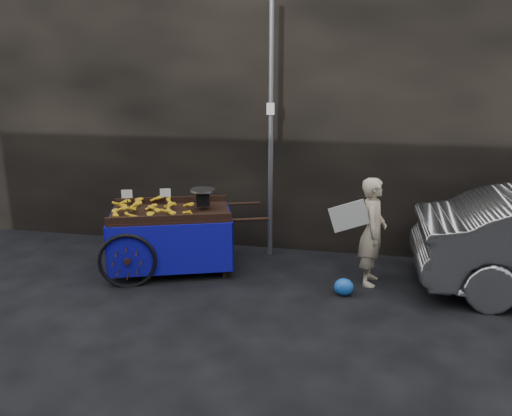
# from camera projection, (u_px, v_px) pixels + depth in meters

# --- Properties ---
(ground) EXTENTS (80.00, 80.00, 0.00)m
(ground) POSITION_uv_depth(u_px,v_px,m) (234.00, 284.00, 7.19)
(ground) COLOR black
(ground) RESTS_ON ground
(building_wall) EXTENTS (13.50, 2.00, 5.00)m
(building_wall) POSITION_uv_depth(u_px,v_px,m) (289.00, 97.00, 8.88)
(building_wall) COLOR black
(building_wall) RESTS_ON ground
(street_pole) EXTENTS (0.12, 0.10, 4.00)m
(street_pole) POSITION_uv_depth(u_px,v_px,m) (271.00, 134.00, 7.81)
(street_pole) COLOR slate
(street_pole) RESTS_ON ground
(banana_cart) EXTENTS (2.67, 1.83, 1.33)m
(banana_cart) POSITION_uv_depth(u_px,v_px,m) (167.00, 218.00, 7.53)
(banana_cart) COLOR black
(banana_cart) RESTS_ON ground
(vendor) EXTENTS (0.84, 0.60, 1.56)m
(vendor) POSITION_uv_depth(u_px,v_px,m) (372.00, 232.00, 7.04)
(vendor) COLOR #BFAC8E
(vendor) RESTS_ON ground
(plastic_bag) EXTENTS (0.27, 0.21, 0.24)m
(plastic_bag) POSITION_uv_depth(u_px,v_px,m) (344.00, 287.00, 6.82)
(plastic_bag) COLOR blue
(plastic_bag) RESTS_ON ground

